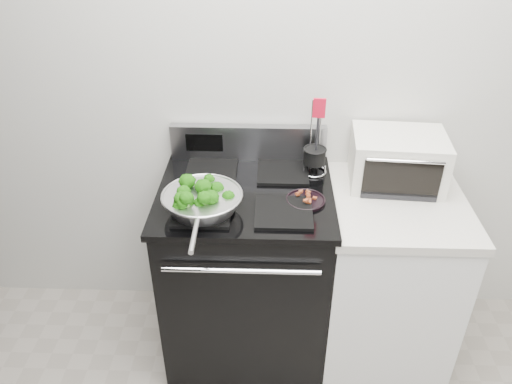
{
  "coord_description": "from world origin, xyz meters",
  "views": [
    {
      "loc": [
        -0.19,
        -0.47,
        2.15
      ],
      "look_at": [
        -0.25,
        1.36,
        0.98
      ],
      "focal_mm": 35.0,
      "sensor_mm": 36.0,
      "label": 1
    }
  ],
  "objects_px": {
    "bacon_plate": "(306,198)",
    "toaster_oven": "(397,160)",
    "gas_range": "(246,269)",
    "utensil_holder": "(314,160)",
    "skillet": "(202,201)"
  },
  "relations": [
    {
      "from": "bacon_plate",
      "to": "toaster_oven",
      "type": "relative_size",
      "value": 0.39
    },
    {
      "from": "bacon_plate",
      "to": "utensil_holder",
      "type": "height_order",
      "value": "utensil_holder"
    },
    {
      "from": "bacon_plate",
      "to": "skillet",
      "type": "bearing_deg",
      "value": -168.38
    },
    {
      "from": "skillet",
      "to": "utensil_holder",
      "type": "xyz_separation_m",
      "value": [
        0.49,
        0.34,
        0.01
      ]
    },
    {
      "from": "gas_range",
      "to": "toaster_oven",
      "type": "relative_size",
      "value": 2.57
    },
    {
      "from": "bacon_plate",
      "to": "gas_range",
      "type": "bearing_deg",
      "value": 164.09
    },
    {
      "from": "bacon_plate",
      "to": "utensil_holder",
      "type": "distance_m",
      "value": 0.26
    },
    {
      "from": "utensil_holder",
      "to": "gas_range",
      "type": "bearing_deg",
      "value": -146.49
    },
    {
      "from": "bacon_plate",
      "to": "utensil_holder",
      "type": "xyz_separation_m",
      "value": [
        0.05,
        0.25,
        0.05
      ]
    },
    {
      "from": "skillet",
      "to": "utensil_holder",
      "type": "bearing_deg",
      "value": 34.19
    },
    {
      "from": "bacon_plate",
      "to": "toaster_oven",
      "type": "bearing_deg",
      "value": 27.97
    },
    {
      "from": "gas_range",
      "to": "bacon_plate",
      "type": "distance_m",
      "value": 0.55
    },
    {
      "from": "gas_range",
      "to": "skillet",
      "type": "bearing_deg",
      "value": -135.74
    },
    {
      "from": "utensil_holder",
      "to": "bacon_plate",
      "type": "bearing_deg",
      "value": -97.05
    },
    {
      "from": "bacon_plate",
      "to": "toaster_oven",
      "type": "height_order",
      "value": "toaster_oven"
    }
  ]
}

